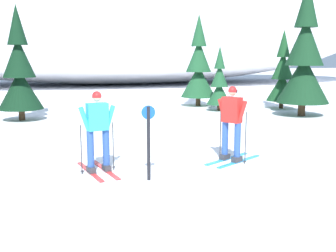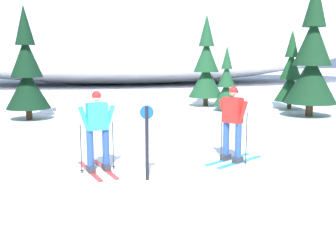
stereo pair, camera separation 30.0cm
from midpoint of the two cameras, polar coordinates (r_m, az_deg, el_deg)
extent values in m
plane|color=white|center=(10.10, 0.23, -4.85)|extent=(120.00, 120.00, 0.00)
cube|color=#2893CC|center=(10.35, 9.05, -4.52)|extent=(1.45, 0.95, 0.03)
cube|color=#2893CC|center=(10.15, 10.67, -4.86)|extent=(1.45, 0.95, 0.03)
cube|color=#38383D|center=(10.26, 8.73, -4.22)|extent=(0.31, 0.27, 0.12)
cube|color=#38383D|center=(10.05, 10.35, -4.55)|extent=(0.31, 0.27, 0.12)
cylinder|color=#2D519E|center=(10.15, 8.79, -1.67)|extent=(0.15, 0.15, 0.81)
cylinder|color=#2D519E|center=(9.95, 10.43, -1.96)|extent=(0.15, 0.15, 0.81)
cube|color=red|center=(9.93, 9.72, 2.17)|extent=(0.44, 0.51, 0.60)
cylinder|color=red|center=(10.10, 8.45, 2.06)|extent=(0.23, 0.29, 0.58)
cylinder|color=red|center=(9.78, 11.01, 1.73)|extent=(0.23, 0.29, 0.58)
sphere|color=beige|center=(9.89, 9.79, 4.61)|extent=(0.19, 0.19, 0.19)
sphere|color=red|center=(9.89, 9.80, 4.78)|extent=(0.21, 0.21, 0.21)
cube|color=black|center=(9.95, 10.07, 4.69)|extent=(0.11, 0.15, 0.07)
cylinder|color=#2D2D33|center=(10.30, 8.18, -1.15)|extent=(0.02, 0.02, 1.23)
cylinder|color=#2D2D33|center=(10.42, 8.10, -4.15)|extent=(0.07, 0.07, 0.01)
cylinder|color=#2D2D33|center=(9.88, 11.53, -1.71)|extent=(0.02, 0.02, 1.23)
cylinder|color=#2D2D33|center=(10.00, 11.42, -4.84)|extent=(0.07, 0.07, 0.01)
cube|color=red|center=(9.37, -9.75, -6.07)|extent=(0.48, 1.67, 0.03)
cube|color=red|center=(9.46, -7.70, -5.86)|extent=(0.48, 1.67, 0.03)
cube|color=#38383D|center=(9.25, -9.59, -5.78)|extent=(0.20, 0.30, 0.12)
cube|color=#38383D|center=(9.35, -7.52, -5.57)|extent=(0.20, 0.30, 0.12)
cylinder|color=#2D519E|center=(9.14, -9.67, -3.03)|extent=(0.15, 0.15, 0.79)
cylinder|color=#2D519E|center=(9.24, -7.58, -2.84)|extent=(0.15, 0.15, 0.79)
cube|color=#33B7D6|center=(9.06, -8.73, 1.31)|extent=(0.49, 0.33, 0.58)
cylinder|color=#33B7D6|center=(9.00, -10.38, 0.86)|extent=(0.29, 0.16, 0.58)
cylinder|color=#33B7D6|center=(9.15, -7.10, 1.09)|extent=(0.29, 0.16, 0.58)
sphere|color=beige|center=(9.01, -8.80, 3.94)|extent=(0.19, 0.19, 0.19)
sphere|color=red|center=(9.01, -8.81, 4.13)|extent=(0.21, 0.21, 0.21)
cube|color=black|center=(9.09, -8.95, 4.05)|extent=(0.15, 0.07, 0.07)
cylinder|color=#2D2D33|center=(9.15, -10.90, -3.11)|extent=(0.02, 0.02, 1.07)
cylinder|color=#2D2D33|center=(9.27, -10.80, -5.98)|extent=(0.07, 0.07, 0.01)
cylinder|color=#2D2D33|center=(9.36, -6.61, -2.72)|extent=(0.02, 0.02, 1.07)
cylinder|color=#2D2D33|center=(9.47, -6.55, -5.54)|extent=(0.07, 0.07, 0.01)
cylinder|color=#47301E|center=(17.32, -18.01, 1.83)|extent=(0.24, 0.24, 0.60)
cone|color=black|center=(17.22, -18.17, 4.84)|extent=(1.71, 1.71, 1.54)
cone|color=black|center=(17.17, -18.39, 8.93)|extent=(1.23, 1.23, 1.54)
cone|color=black|center=(17.21, -18.61, 13.02)|extent=(0.75, 0.75, 1.54)
cylinder|color=#47301E|center=(20.95, 5.58, 3.58)|extent=(0.24, 0.24, 0.61)
cone|color=#1E512D|center=(20.87, 5.62, 6.10)|extent=(1.74, 1.74, 1.55)
cone|color=#1E512D|center=(20.83, 5.68, 9.52)|extent=(1.25, 1.25, 1.55)
cone|color=#1E512D|center=(20.86, 5.74, 12.93)|extent=(0.76, 0.76, 1.55)
cylinder|color=#47301E|center=(19.22, 8.36, 2.64)|extent=(0.16, 0.16, 0.39)
cone|color=#1E512D|center=(19.16, 8.41, 4.42)|extent=(1.13, 1.13, 1.01)
cone|color=#1E512D|center=(19.10, 8.47, 6.84)|extent=(0.81, 0.81, 1.01)
cone|color=#1E512D|center=(19.08, 8.53, 9.26)|extent=(0.50, 0.50, 1.01)
cylinder|color=#47301E|center=(18.32, 19.21, 2.42)|extent=(0.30, 0.30, 0.75)
cone|color=#14381E|center=(18.22, 19.41, 5.99)|extent=(2.15, 2.15, 1.92)
cone|color=#14381E|center=(18.20, 19.69, 10.82)|extent=(1.55, 1.55, 1.92)
cone|color=#14381E|center=(18.31, 19.97, 15.64)|extent=(0.94, 0.94, 1.92)
cylinder|color=#47301E|center=(20.62, 16.66, 2.96)|extent=(0.20, 0.20, 0.50)
cone|color=#194723|center=(20.55, 16.76, 5.07)|extent=(1.43, 1.43, 1.28)
cone|color=#194723|center=(20.49, 16.90, 7.92)|extent=(1.03, 1.03, 1.28)
cone|color=#194723|center=(20.49, 17.05, 10.78)|extent=(0.63, 0.63, 1.28)
ellipsoid|color=white|center=(37.12, -4.71, 14.45)|extent=(48.36, 19.86, 11.20)
cylinder|color=black|center=(8.47, -1.88, -2.42)|extent=(0.07, 0.07, 1.52)
cylinder|color=blue|center=(8.35, -1.90, 1.89)|extent=(0.28, 0.02, 0.28)
camera|label=1|loc=(0.15, -89.09, 0.16)|focal=44.57mm
camera|label=2|loc=(0.15, 90.91, -0.16)|focal=44.57mm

